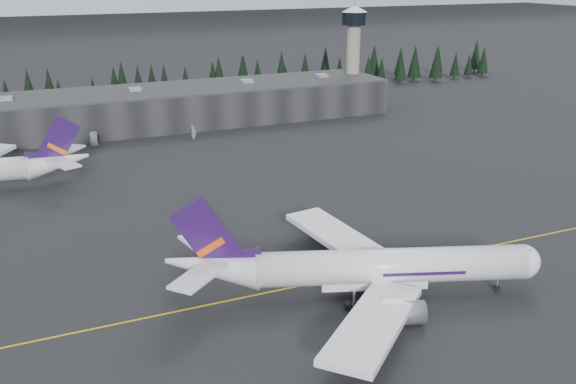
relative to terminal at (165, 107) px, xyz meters
name	(u,v)px	position (x,y,z in m)	size (l,w,h in m)	color
ground	(333,273)	(0.00, -125.00, -6.30)	(1400.00, 1400.00, 0.00)	black
taxiline	(338,278)	(0.00, -127.00, -6.29)	(400.00, 0.40, 0.02)	gold
terminal	(165,107)	(0.00, 0.00, 0.00)	(160.00, 30.00, 12.60)	black
control_tower	(353,45)	(75.00, 3.00, 17.11)	(10.00, 10.00, 37.70)	gray
treeline	(143,86)	(0.00, 37.00, 1.20)	(360.00, 20.00, 15.00)	black
mountain_ridge	(30,3)	(0.00, 875.00, -6.30)	(4400.00, 900.00, 420.00)	white
jet_main	(358,268)	(-0.21, -134.03, -1.12)	(60.60, 54.37, 18.38)	white
gse_vehicle_a	(94,144)	(-27.00, -19.51, -5.64)	(2.19, 4.76, 1.32)	silver
gse_vehicle_b	(194,136)	(3.47, -22.61, -5.55)	(1.78, 4.43, 1.51)	#BDBDBF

